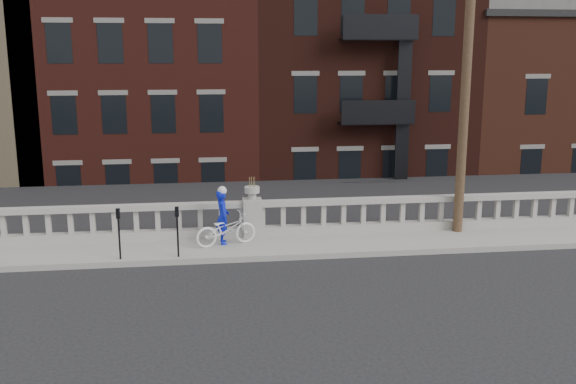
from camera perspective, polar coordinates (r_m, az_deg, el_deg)
ground at (r=15.37m, az=-2.01°, el=-8.43°), size 120.00×120.00×0.00m
sidewalk at (r=18.18m, az=-2.93°, el=-4.90°), size 32.00×2.20×0.15m
balustrade at (r=18.93m, az=-3.18°, el=-2.42°), size 28.00×0.34×1.03m
planter_pedestal at (r=18.89m, az=-3.19°, el=-1.87°), size 0.55×0.55×1.76m
lower_level at (r=37.52m, az=-4.63°, el=7.90°), size 80.00×44.00×20.80m
utility_pole at (r=19.45m, az=15.63°, el=11.23°), size 1.60×0.28×10.00m
parking_meter_b at (r=17.20m, az=-14.81°, el=-3.10°), size 0.10×0.09×1.36m
parking_meter_c at (r=17.07m, az=-9.81°, el=-2.99°), size 0.10×0.09×1.36m
bicycle at (r=18.03m, az=-5.53°, el=-3.31°), size 1.85×1.13×0.92m
cyclist at (r=18.13m, az=-5.83°, el=-2.21°), size 0.43×0.60×1.54m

